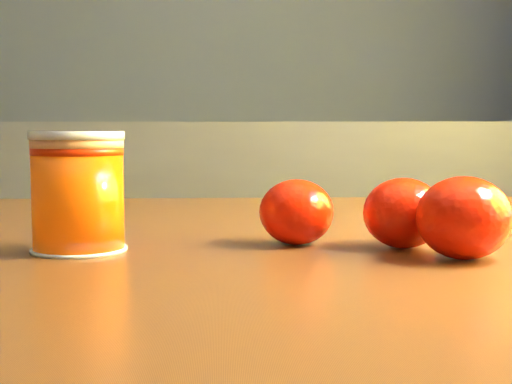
{
  "coord_description": "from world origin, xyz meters",
  "views": [
    {
      "loc": [
        0.87,
        -0.63,
        0.88
      ],
      "look_at": [
        0.85,
        -0.09,
        0.83
      ],
      "focal_mm": 50.0,
      "sensor_mm": 36.0,
      "label": 1
    }
  ],
  "objects": [
    {
      "name": "orange_back",
      "position": [
        0.89,
        -0.06,
        0.81
      ],
      "size": [
        0.08,
        0.08,
        0.05
      ],
      "primitive_type": "ellipsoid",
      "rotation": [
        0.0,
        0.0,
        -0.41
      ],
      "color": "red",
      "rests_on": "table"
    },
    {
      "name": "juice_glass",
      "position": [
        0.72,
        -0.1,
        0.83
      ],
      "size": [
        0.07,
        0.07,
        0.09
      ],
      "rotation": [
        0.0,
        0.0,
        -0.21
      ],
      "color": "#E54B04",
      "rests_on": "table"
    },
    {
      "name": "orange_extra",
      "position": [
        1.0,
        -0.13,
        0.82
      ],
      "size": [
        0.08,
        0.08,
        0.06
      ],
      "primitive_type": "ellipsoid",
      "rotation": [
        0.0,
        0.0,
        -0.23
      ],
      "color": "red",
      "rests_on": "table"
    },
    {
      "name": "table",
      "position": [
        0.93,
        -0.02,
        0.69
      ],
      "size": [
        1.1,
        0.81,
        0.79
      ],
      "rotation": [
        0.0,
        0.0,
        0.08
      ],
      "color": "brown",
      "rests_on": "ground"
    },
    {
      "name": "orange_front",
      "position": [
        0.97,
        -0.08,
        0.81
      ],
      "size": [
        0.08,
        0.08,
        0.05
      ],
      "primitive_type": "ellipsoid",
      "rotation": [
        0.0,
        0.0,
        0.4
      ],
      "color": "red",
      "rests_on": "table"
    }
  ]
}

